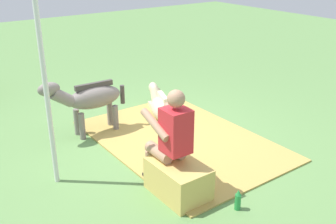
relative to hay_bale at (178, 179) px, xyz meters
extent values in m
plane|color=#608C4C|center=(1.29, -0.65, -0.20)|extent=(24.00, 24.00, 0.00)
cube|color=tan|center=(1.09, -0.88, -0.19)|extent=(3.09, 2.10, 0.02)
cube|color=tan|center=(0.00, 0.00, 0.00)|extent=(0.73, 0.49, 0.40)
cylinder|color=tan|center=(0.25, 0.10, 0.27)|extent=(0.40, 0.15, 0.14)
cylinder|color=tan|center=(0.45, 0.09, 0.00)|extent=(0.11, 0.11, 0.40)
cube|color=black|center=(0.45, 0.09, -0.17)|extent=(0.22, 0.10, 0.06)
cylinder|color=tan|center=(0.25, -0.10, 0.27)|extent=(0.40, 0.15, 0.14)
cylinder|color=tan|center=(0.45, -0.11, 0.00)|extent=(0.11, 0.11, 0.40)
cube|color=black|center=(0.45, -0.11, -0.17)|extent=(0.22, 0.10, 0.06)
cube|color=red|center=(0.05, 0.00, 0.60)|extent=(0.31, 0.29, 0.52)
cylinder|color=tan|center=(0.23, 0.16, 0.65)|extent=(0.50, 0.10, 0.26)
cylinder|color=tan|center=(0.23, -0.16, 0.65)|extent=(0.50, 0.10, 0.26)
sphere|color=tan|center=(0.05, 0.00, 0.98)|extent=(0.20, 0.20, 0.20)
ellipsoid|color=slate|center=(2.10, 0.00, 0.38)|extent=(0.35, 0.85, 0.34)
cylinder|color=slate|center=(2.01, 0.29, 0.01)|extent=(0.09, 0.09, 0.42)
cylinder|color=slate|center=(2.21, 0.28, 0.01)|extent=(0.09, 0.09, 0.42)
cylinder|color=slate|center=(1.99, -0.27, 0.01)|extent=(0.09, 0.09, 0.42)
cylinder|color=slate|center=(2.19, -0.28, 0.01)|extent=(0.09, 0.09, 0.42)
cylinder|color=slate|center=(2.11, 0.50, 0.48)|extent=(0.19, 0.37, 0.33)
ellipsoid|color=slate|center=(2.12, 0.68, 0.64)|extent=(0.17, 0.33, 0.20)
cube|color=#433D3A|center=(2.10, 0.00, 0.57)|extent=(0.08, 0.60, 0.08)
cylinder|color=#433D3A|center=(2.08, -0.47, 0.33)|extent=(0.07, 0.07, 0.30)
ellipsoid|color=beige|center=(1.88, -1.13, -0.02)|extent=(0.96, 0.68, 0.36)
cube|color=beige|center=(2.38, -1.32, -0.15)|extent=(0.35, 0.32, 0.10)
cylinder|color=beige|center=(2.40, -1.32, 0.04)|extent=(0.33, 0.27, 0.30)
ellipsoid|color=beige|center=(2.57, -1.38, 0.12)|extent=(0.34, 0.25, 0.20)
cube|color=beige|center=(1.95, -1.16, 0.18)|extent=(0.44, 0.23, 0.08)
cylinder|color=#268C3F|center=(-0.62, -0.36, -0.11)|extent=(0.07, 0.07, 0.19)
cone|color=#268C3F|center=(-0.62, -0.36, 0.01)|extent=(0.06, 0.06, 0.06)
cylinder|color=silver|center=(1.11, 1.05, 1.09)|extent=(0.06, 0.06, 2.58)
camera|label=1|loc=(-3.13, 2.41, 2.48)|focal=42.39mm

